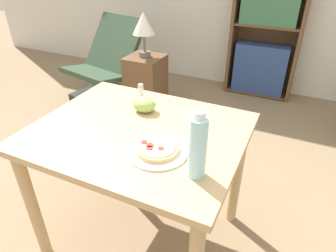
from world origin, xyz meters
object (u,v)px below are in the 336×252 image
object	(u,v)px
bookshelf	(266,32)
table_lamp	(144,25)
pizza_on_plate	(157,150)
side_table	(146,86)
lounge_chair_near	(106,76)
salt_shaker	(141,91)
drink_bottle	(198,147)
grape_bunch	(144,105)

from	to	relation	value
bookshelf	table_lamp	size ratio (longest dim) A/B	3.86
pizza_on_plate	table_lamp	world-z (taller)	table_lamp
bookshelf	side_table	world-z (taller)	bookshelf
bookshelf	lounge_chair_near	bearing A→B (deg)	-148.81
salt_shaker	bookshelf	size ratio (longest dim) A/B	0.05
table_lamp	bookshelf	bearing A→B (deg)	46.53
drink_bottle	side_table	xyz separation A→B (m)	(-1.11, 1.59, -0.59)
pizza_on_plate	side_table	xyz separation A→B (m)	(-0.91, 1.52, -0.47)
drink_bottle	salt_shaker	distance (m)	0.75
salt_shaker	bookshelf	bearing A→B (deg)	79.58
pizza_on_plate	drink_bottle	world-z (taller)	drink_bottle
side_table	pizza_on_plate	bearing A→B (deg)	-59.09
pizza_on_plate	table_lamp	bearing A→B (deg)	120.91
pizza_on_plate	side_table	distance (m)	1.83
drink_bottle	side_table	size ratio (longest dim) A/B	0.46
table_lamp	pizza_on_plate	bearing A→B (deg)	-59.09
pizza_on_plate	table_lamp	size ratio (longest dim) A/B	0.64
table_lamp	drink_bottle	bearing A→B (deg)	-54.98
drink_bottle	lounge_chair_near	xyz separation A→B (m)	(-1.67, 1.68, -0.61)
lounge_chair_near	side_table	size ratio (longest dim) A/B	1.44
grape_bunch	salt_shaker	bearing A→B (deg)	125.38
pizza_on_plate	lounge_chair_near	xyz separation A→B (m)	(-1.47, 1.61, -0.49)
pizza_on_plate	grape_bunch	distance (m)	0.38
pizza_on_plate	drink_bottle	distance (m)	0.24
bookshelf	side_table	distance (m)	1.45
side_table	table_lamp	distance (m)	0.60
pizza_on_plate	lounge_chair_near	bearing A→B (deg)	132.29
pizza_on_plate	salt_shaker	size ratio (longest dim) A/B	3.29
salt_shaker	side_table	xyz separation A→B (m)	(-0.57, 1.07, -0.50)
grape_bunch	salt_shaker	world-z (taller)	salt_shaker
side_table	bookshelf	bearing A→B (deg)	46.53
grape_bunch	table_lamp	bearing A→B (deg)	119.12
lounge_chair_near	side_table	world-z (taller)	lounge_chair_near
pizza_on_plate	bookshelf	size ratio (longest dim) A/B	0.17
pizza_on_plate	salt_shaker	distance (m)	0.56
side_table	table_lamp	world-z (taller)	table_lamp
drink_bottle	table_lamp	xyz separation A→B (m)	(-1.11, 1.59, 0.01)
salt_shaker	table_lamp	distance (m)	1.22
lounge_chair_near	side_table	xyz separation A→B (m)	(0.56, -0.09, 0.02)
pizza_on_plate	bookshelf	world-z (taller)	bookshelf
lounge_chair_near	table_lamp	distance (m)	0.84
side_table	table_lamp	size ratio (longest dim) A/B	1.49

